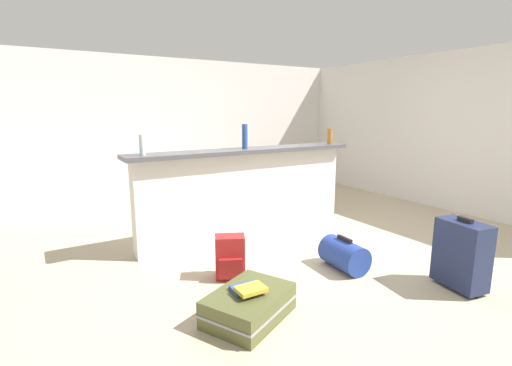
% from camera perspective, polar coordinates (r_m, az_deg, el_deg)
% --- Properties ---
extents(ground_plane, '(13.00, 13.00, 0.05)m').
position_cam_1_polar(ground_plane, '(4.78, 5.26, -8.79)').
color(ground_plane, '#BCAD8E').
extents(wall_back, '(6.60, 0.10, 2.50)m').
position_cam_1_polar(wall_back, '(7.18, -9.32, 8.21)').
color(wall_back, silver).
rests_on(wall_back, ground_plane).
extents(wall_right, '(0.10, 6.00, 2.50)m').
position_cam_1_polar(wall_right, '(6.95, 24.73, 7.25)').
color(wall_right, silver).
rests_on(wall_right, ground_plane).
extents(partition_half_wall, '(2.80, 0.20, 1.08)m').
position_cam_1_polar(partition_half_wall, '(4.68, -1.44, -1.93)').
color(partition_half_wall, silver).
rests_on(partition_half_wall, ground_plane).
extents(bar_countertop, '(2.96, 0.40, 0.05)m').
position_cam_1_polar(bar_countertop, '(4.59, -1.48, 4.97)').
color(bar_countertop, '#4C4C51').
rests_on(bar_countertop, partition_half_wall).
extents(bottle_clear, '(0.06, 0.06, 0.22)m').
position_cam_1_polar(bottle_clear, '(4.07, -17.02, 5.59)').
color(bottle_clear, silver).
rests_on(bottle_clear, bar_countertop).
extents(bottle_blue, '(0.07, 0.07, 0.30)m').
position_cam_1_polar(bottle_blue, '(4.57, -1.73, 7.14)').
color(bottle_blue, '#284C89').
rests_on(bottle_blue, bar_countertop).
extents(bottle_amber, '(0.07, 0.07, 0.22)m').
position_cam_1_polar(bottle_amber, '(5.26, 11.21, 7.02)').
color(bottle_amber, '#9E661E').
rests_on(bottle_amber, bar_countertop).
extents(dining_table, '(1.10, 0.80, 0.74)m').
position_cam_1_polar(dining_table, '(6.63, 3.85, 2.86)').
color(dining_table, '#332319').
rests_on(dining_table, ground_plane).
extents(dining_chair_near_partition, '(0.48, 0.48, 0.93)m').
position_cam_1_polar(dining_chair_near_partition, '(6.15, 6.66, 0.92)').
color(dining_chair_near_partition, '#4C331E').
rests_on(dining_chair_near_partition, ground_plane).
extents(dining_chair_far_side, '(0.47, 0.47, 0.93)m').
position_cam_1_polar(dining_chair_far_side, '(7.04, 1.41, 2.29)').
color(dining_chair_far_side, '#4C331E').
rests_on(dining_chair_far_side, ground_plane).
extents(suitcase_flat_olive, '(0.89, 0.75, 0.22)m').
position_cam_1_polar(suitcase_flat_olive, '(3.05, -1.05, -18.14)').
color(suitcase_flat_olive, '#51562D').
rests_on(suitcase_flat_olive, ground_plane).
extents(duffel_bag_blue, '(0.33, 0.50, 0.34)m').
position_cam_1_polar(duffel_bag_blue, '(3.96, 13.31, -10.65)').
color(duffel_bag_blue, '#233D93').
rests_on(duffel_bag_blue, ground_plane).
extents(suitcase_upright_navy, '(0.31, 0.47, 0.67)m').
position_cam_1_polar(suitcase_upright_navy, '(3.87, 28.94, -9.49)').
color(suitcase_upright_navy, '#1E284C').
rests_on(suitcase_upright_navy, ground_plane).
extents(backpack_red, '(0.33, 0.31, 0.42)m').
position_cam_1_polar(backpack_red, '(3.66, -3.99, -11.35)').
color(backpack_red, red).
rests_on(backpack_red, ground_plane).
extents(book_stack, '(0.23, 0.25, 0.06)m').
position_cam_1_polar(book_stack, '(2.97, -1.18, -15.88)').
color(book_stack, '#334C99').
rests_on(book_stack, suitcase_flat_olive).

